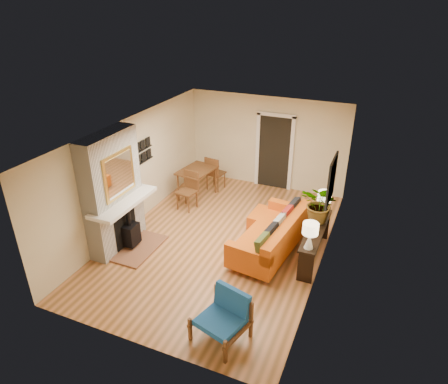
{
  "coord_description": "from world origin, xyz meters",
  "views": [
    {
      "loc": [
        3.06,
        -6.98,
        5.07
      ],
      "look_at": [
        0.0,
        0.2,
        1.15
      ],
      "focal_mm": 32.0,
      "sensor_mm": 36.0,
      "label": 1
    }
  ],
  "objects_px": {
    "blue_chair": "(225,314)",
    "lamp_far": "(324,200)",
    "houseplant": "(321,204)",
    "console_table": "(315,235)",
    "dining_table": "(199,176)",
    "lamp_near": "(310,233)",
    "ottoman": "(268,220)",
    "sofa": "(274,236)"
  },
  "relations": [
    {
      "from": "lamp_far",
      "to": "blue_chair",
      "type": "bearing_deg",
      "value": -105.02
    },
    {
      "from": "ottoman",
      "to": "blue_chair",
      "type": "bearing_deg",
      "value": -84.07
    },
    {
      "from": "console_table",
      "to": "lamp_far",
      "type": "distance_m",
      "value": 0.83
    },
    {
      "from": "houseplant",
      "to": "dining_table",
      "type": "bearing_deg",
      "value": 159.6
    },
    {
      "from": "houseplant",
      "to": "lamp_far",
      "type": "bearing_deg",
      "value": 88.44
    },
    {
      "from": "console_table",
      "to": "lamp_far",
      "type": "height_order",
      "value": "lamp_far"
    },
    {
      "from": "console_table",
      "to": "houseplant",
      "type": "height_order",
      "value": "houseplant"
    },
    {
      "from": "blue_chair",
      "to": "lamp_near",
      "type": "xyz_separation_m",
      "value": [
        0.9,
        1.94,
        0.62
      ]
    },
    {
      "from": "ottoman",
      "to": "console_table",
      "type": "distance_m",
      "value": 1.52
    },
    {
      "from": "console_table",
      "to": "blue_chair",
      "type": "bearing_deg",
      "value": -108.55
    },
    {
      "from": "ottoman",
      "to": "lamp_near",
      "type": "bearing_deg",
      "value": -50.2
    },
    {
      "from": "blue_chair",
      "to": "lamp_near",
      "type": "relative_size",
      "value": 1.76
    },
    {
      "from": "ottoman",
      "to": "dining_table",
      "type": "distance_m",
      "value": 2.38
    },
    {
      "from": "ottoman",
      "to": "console_table",
      "type": "xyz_separation_m",
      "value": [
        1.26,
        -0.77,
        0.35
      ]
    },
    {
      "from": "lamp_near",
      "to": "lamp_far",
      "type": "bearing_deg",
      "value": 90.0
    },
    {
      "from": "sofa",
      "to": "houseplant",
      "type": "relative_size",
      "value": 2.85
    },
    {
      "from": "blue_chair",
      "to": "dining_table",
      "type": "bearing_deg",
      "value": 120.87
    },
    {
      "from": "dining_table",
      "to": "lamp_near",
      "type": "height_order",
      "value": "lamp_near"
    },
    {
      "from": "lamp_near",
      "to": "dining_table",
      "type": "bearing_deg",
      "value": 146.02
    },
    {
      "from": "houseplant",
      "to": "lamp_near",
      "type": "bearing_deg",
      "value": -89.45
    },
    {
      "from": "console_table",
      "to": "lamp_near",
      "type": "height_order",
      "value": "lamp_near"
    },
    {
      "from": "ottoman",
      "to": "blue_chair",
      "type": "height_order",
      "value": "blue_chair"
    },
    {
      "from": "ottoman",
      "to": "lamp_near",
      "type": "relative_size",
      "value": 1.5
    },
    {
      "from": "blue_chair",
      "to": "lamp_far",
      "type": "height_order",
      "value": "lamp_far"
    },
    {
      "from": "blue_chair",
      "to": "sofa",
      "type": "bearing_deg",
      "value": 88.78
    },
    {
      "from": "sofa",
      "to": "lamp_near",
      "type": "height_order",
      "value": "lamp_near"
    },
    {
      "from": "ottoman",
      "to": "lamp_far",
      "type": "relative_size",
      "value": 1.5
    },
    {
      "from": "sofa",
      "to": "console_table",
      "type": "xyz_separation_m",
      "value": [
        0.85,
        0.1,
        0.18
      ]
    },
    {
      "from": "sofa",
      "to": "lamp_near",
      "type": "xyz_separation_m",
      "value": [
        0.85,
        -0.64,
        0.66
      ]
    },
    {
      "from": "sofa",
      "to": "houseplant",
      "type": "xyz_separation_m",
      "value": [
        0.84,
        0.4,
        0.75
      ]
    },
    {
      "from": "dining_table",
      "to": "console_table",
      "type": "bearing_deg",
      "value": -24.67
    },
    {
      "from": "sofa",
      "to": "console_table",
      "type": "distance_m",
      "value": 0.87
    },
    {
      "from": "lamp_near",
      "to": "sofa",
      "type": "bearing_deg",
      "value": 142.75
    },
    {
      "from": "sofa",
      "to": "lamp_far",
      "type": "bearing_deg",
      "value": 42.34
    },
    {
      "from": "ottoman",
      "to": "blue_chair",
      "type": "distance_m",
      "value": 3.48
    },
    {
      "from": "dining_table",
      "to": "houseplant",
      "type": "height_order",
      "value": "houseplant"
    },
    {
      "from": "ottoman",
      "to": "console_table",
      "type": "height_order",
      "value": "console_table"
    },
    {
      "from": "blue_chair",
      "to": "ottoman",
      "type": "bearing_deg",
      "value": 95.93
    },
    {
      "from": "blue_chair",
      "to": "console_table",
      "type": "relative_size",
      "value": 0.52
    },
    {
      "from": "dining_table",
      "to": "lamp_far",
      "type": "xyz_separation_m",
      "value": [
        3.45,
        -0.91,
        0.41
      ]
    },
    {
      "from": "lamp_far",
      "to": "houseplant",
      "type": "xyz_separation_m",
      "value": [
        -0.01,
        -0.37,
        0.09
      ]
    },
    {
      "from": "sofa",
      "to": "lamp_near",
      "type": "distance_m",
      "value": 1.25
    }
  ]
}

